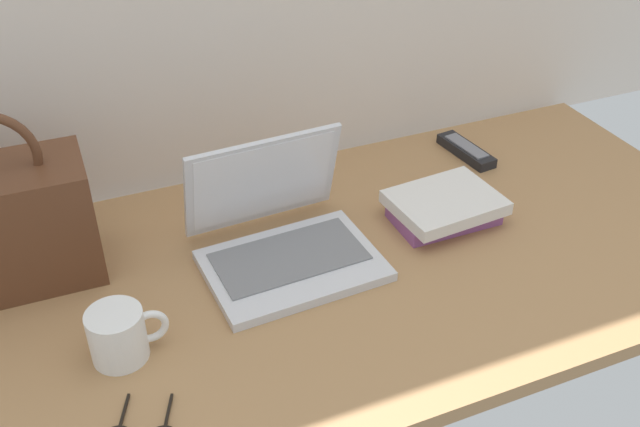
% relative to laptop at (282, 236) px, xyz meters
% --- Properties ---
extents(desk, '(1.60, 0.76, 0.03)m').
position_rel_laptop_xyz_m(desk, '(0.10, -0.06, -0.06)').
color(desk, '#A87A4C').
rests_on(desk, ground).
extents(laptop, '(0.32, 0.29, 0.21)m').
position_rel_laptop_xyz_m(laptop, '(0.00, 0.00, 0.00)').
color(laptop, silver).
rests_on(laptop, desk).
extents(coffee_mug, '(0.13, 0.09, 0.09)m').
position_rel_laptop_xyz_m(coffee_mug, '(-0.32, -0.14, -0.00)').
color(coffee_mug, white).
rests_on(coffee_mug, desk).
extents(remote_control_near, '(0.06, 0.16, 0.02)m').
position_rel_laptop_xyz_m(remote_control_near, '(0.52, 0.19, -0.03)').
color(remote_control_near, black).
rests_on(remote_control_near, desk).
extents(handbag, '(0.30, 0.16, 0.33)m').
position_rel_laptop_xyz_m(handbag, '(-0.46, 0.12, 0.07)').
color(handbag, '#59331E').
rests_on(handbag, desk).
extents(book_stack, '(0.22, 0.18, 0.06)m').
position_rel_laptop_xyz_m(book_stack, '(0.34, -0.02, -0.02)').
color(book_stack, '#8C4C8C').
rests_on(book_stack, desk).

